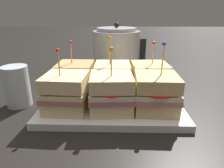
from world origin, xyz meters
TOP-DOWN VIEW (x-y plane):
  - ground_plane at (0.00, 0.00)m, footprint 6.00×6.00m
  - serving_platter at (0.00, 0.00)m, footprint 0.37×0.26m
  - sandwich_front_left at (-0.11, -0.06)m, footprint 0.11×0.11m
  - sandwich_front_center at (0.00, -0.06)m, footprint 0.11×0.11m
  - sandwich_front_right at (0.11, -0.05)m, footprint 0.11×0.11m
  - sandwich_back_left at (-0.11, 0.06)m, footprint 0.11×0.11m
  - sandwich_back_center at (0.00, 0.05)m, footprint 0.11×0.11m
  - sandwich_back_right at (0.11, 0.06)m, footprint 0.11×0.11m
  - kettle_steel at (0.01, 0.27)m, footprint 0.20×0.18m
  - drinking_glass at (-0.26, 0.00)m, footprint 0.07×0.07m

SIDE VIEW (x-z plane):
  - ground_plane at x=0.00m, z-range 0.00..0.00m
  - serving_platter at x=0.00m, z-range 0.00..0.02m
  - drinking_glass at x=-0.26m, z-range 0.00..0.11m
  - sandwich_front_left at x=-0.11m, z-range -0.01..0.14m
  - sandwich_back_right at x=0.11m, z-range -0.01..0.14m
  - sandwich_back_center at x=0.00m, z-range -0.02..0.15m
  - sandwich_back_left at x=-0.11m, z-range -0.01..0.14m
  - sandwich_front_center at x=0.00m, z-range -0.02..0.14m
  - sandwich_front_right at x=0.11m, z-range -0.02..0.15m
  - kettle_steel at x=0.01m, z-range -0.01..0.20m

